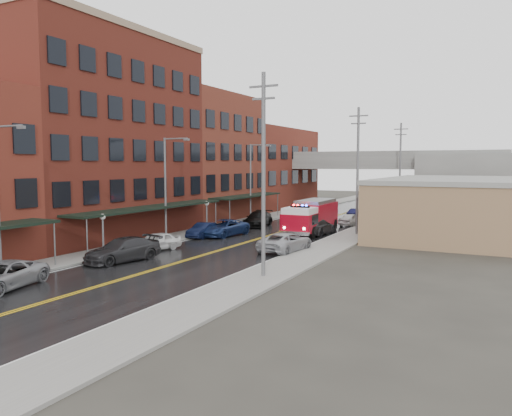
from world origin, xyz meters
The scene contains 32 objects.
road centered at (0.00, 30.00, 0.01)m, with size 11.00×160.00×0.02m, color black.
sidewalk_left centered at (-7.30, 30.00, 0.07)m, with size 3.00×160.00×0.15m, color slate.
sidewalk_right centered at (7.30, 30.00, 0.07)m, with size 3.00×160.00×0.15m, color slate.
curb_left centered at (-5.65, 30.00, 0.07)m, with size 0.30×160.00×0.15m, color gray.
curb_right centered at (5.65, 30.00, 0.07)m, with size 0.30×160.00×0.15m, color gray.
brick_building_b centered at (-13.30, 23.00, 9.00)m, with size 9.00×20.00×18.00m, color #5A1C17.
brick_building_c centered at (-13.30, 40.50, 7.50)m, with size 9.00×15.00×15.00m, color maroon.
brick_building_far centered at (-13.30, 58.00, 6.00)m, with size 9.00×20.00×12.00m, color maroon.
tan_building centered at (16.00, 40.00, 2.50)m, with size 14.00×22.00×5.00m, color #92694E.
right_far_block centered at (18.00, 70.00, 4.00)m, with size 18.00×30.00×8.00m, color slate.
awning_1 centered at (-7.49, 23.00, 2.99)m, with size 2.60×18.00×3.09m.
awning_2 centered at (-7.49, 40.50, 2.99)m, with size 2.60×13.00×3.09m.
globe_lamp_1 centered at (-6.40, 16.00, 2.31)m, with size 0.44×0.44×3.12m.
globe_lamp_2 centered at (-6.40, 30.00, 2.31)m, with size 0.44×0.44×3.12m.
street_lamp_0 centered at (-6.55, 8.00, 5.19)m, with size 2.64×0.22×9.00m.
street_lamp_1 centered at (-6.55, 24.00, 5.19)m, with size 2.64×0.22×9.00m.
street_lamp_2 centered at (-6.55, 40.00, 5.19)m, with size 2.64×0.22×9.00m.
utility_pole_0 centered at (7.20, 15.00, 6.31)m, with size 1.80×0.24×12.00m.
utility_pole_1 centered at (7.20, 35.00, 6.31)m, with size 1.80×0.24×12.00m.
utility_pole_2 centered at (7.20, 55.00, 6.31)m, with size 1.80×0.24×12.00m.
overpass centered at (0.00, 62.00, 5.99)m, with size 40.00×10.00×7.50m.
fire_truck centered at (2.96, 33.96, 1.75)m, with size 3.71×8.89×3.22m.
parked_car_left_2 centered at (-4.19, 6.17, 0.74)m, with size 2.46×5.34×1.48m, color gray.
parked_car_left_3 centered at (-3.72, 15.07, 0.81)m, with size 2.28×5.61×1.63m, color #28282B.
parked_car_left_4 centered at (-4.45, 19.59, 0.71)m, with size 1.67×4.14×1.41m, color silver.
parked_car_left_5 centered at (-5.00, 27.20, 0.67)m, with size 1.42×4.07×1.34m, color black.
parked_car_left_6 centered at (-3.72, 28.80, 0.77)m, with size 2.55×5.53×1.54m, color navy.
parked_car_left_7 centered at (-4.18, 36.74, 0.80)m, with size 2.24×5.51×1.60m, color black.
parked_car_right_0 centered at (4.77, 23.80, 0.74)m, with size 2.47×5.35×1.49m, color #9C9DA3.
parked_car_right_1 centered at (3.74, 33.62, 0.78)m, with size 2.17×5.35×1.55m, color #252528.
parked_car_right_2 centered at (4.70, 41.80, 0.69)m, with size 1.62×4.02×1.37m, color silver.
parked_car_right_3 centered at (3.60, 48.50, 0.66)m, with size 1.40×4.03×1.33m, color black.
Camera 1 is at (20.08, -11.10, 6.77)m, focal length 35.00 mm.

